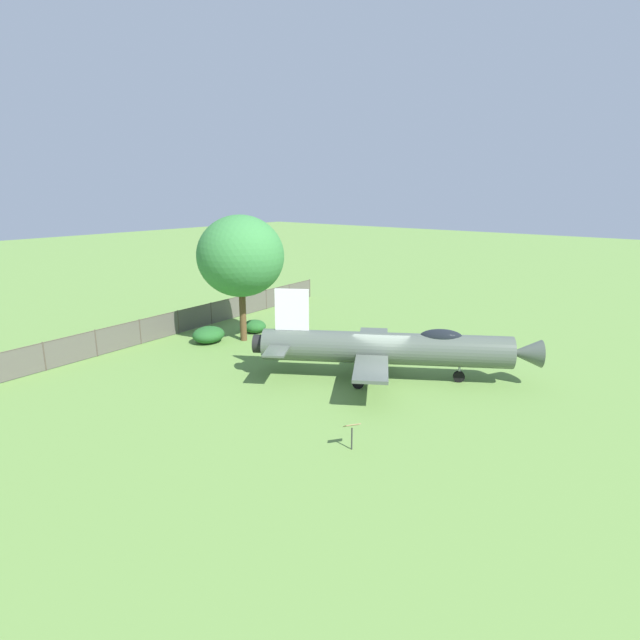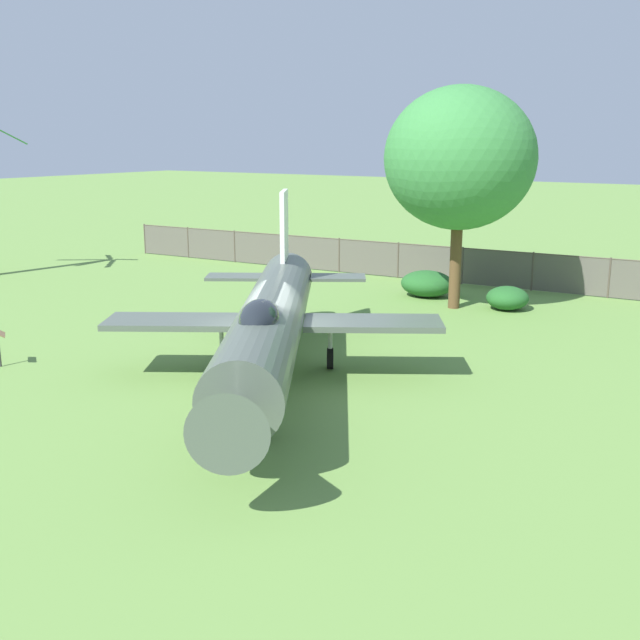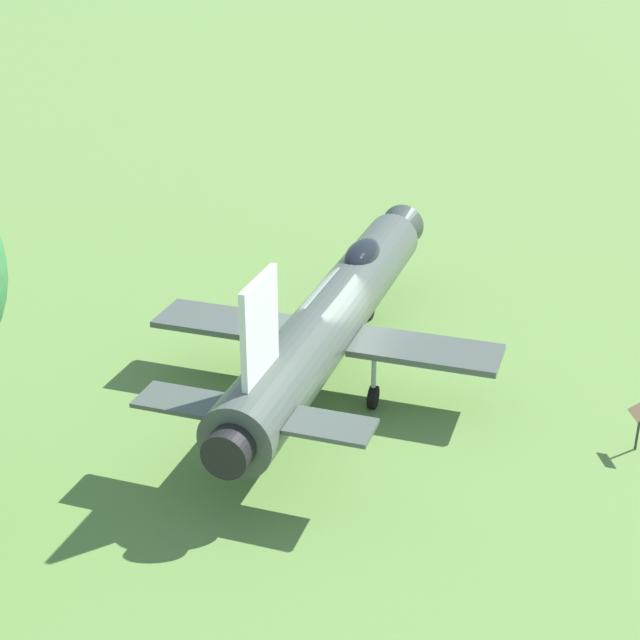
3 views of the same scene
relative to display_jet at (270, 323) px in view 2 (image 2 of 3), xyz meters
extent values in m
plane|color=#668E42|center=(-0.33, -0.20, -1.74)|extent=(200.00, 200.00, 0.00)
cylinder|color=#4C564C|center=(-0.33, -0.20, -0.04)|extent=(11.96, 8.16, 1.67)
cone|color=#4C564C|center=(5.73, 3.48, -0.04)|extent=(2.11, 2.05, 1.42)
cylinder|color=black|center=(-6.09, -3.70, -0.04)|extent=(1.03, 1.17, 1.00)
ellipsoid|color=black|center=(2.11, 1.28, 0.68)|extent=(2.35, 1.91, 0.84)
cube|color=white|center=(-4.55, -2.76, 1.91)|extent=(1.61, 1.05, 2.21)
cube|color=#4C564C|center=(-2.29, 1.77, -0.24)|extent=(3.33, 4.03, 0.16)
cube|color=#4C564C|center=(0.51, -2.85, -0.24)|extent=(3.33, 4.03, 0.16)
cube|color=#4C564C|center=(-5.89, -1.55, 0.13)|extent=(1.87, 2.11, 0.10)
cube|color=#4C564C|center=(-4.09, -4.51, 0.13)|extent=(1.87, 2.11, 0.10)
cylinder|color=#A5A8AD|center=(2.99, 1.82, -0.82)|extent=(0.12, 0.12, 1.24)
cylinder|color=black|center=(2.99, 1.82, -1.44)|extent=(0.61, 0.47, 0.60)
cylinder|color=#A5A8AD|center=(-2.24, 0.44, -0.82)|extent=(0.12, 0.12, 1.24)
cylinder|color=black|center=(-2.24, 0.44, -1.44)|extent=(0.61, 0.47, 0.60)
cylinder|color=#A5A8AD|center=(-0.65, -2.19, -0.82)|extent=(0.12, 0.12, 1.24)
cylinder|color=black|center=(-0.65, -2.19, -1.44)|extent=(0.61, 0.47, 0.60)
cylinder|color=brown|center=(-11.53, 0.24, 0.30)|extent=(0.44, 0.44, 4.09)
ellipsoid|color=#387F3D|center=(-11.53, 0.24, 3.90)|extent=(5.65, 5.58, 5.26)
cube|color=#235B26|center=(-7.06, -20.40, 4.91)|extent=(1.71, 1.47, 1.16)
cylinder|color=#4C4238|center=(-16.68, 4.81, -0.91)|extent=(0.08, 0.08, 1.67)
cylinder|color=#4C4238|center=(-16.50, 1.69, -0.91)|extent=(0.08, 0.08, 1.67)
cylinder|color=#4C4238|center=(-16.32, -1.42, -0.91)|extent=(0.08, 0.08, 1.67)
cylinder|color=#4C4238|center=(-16.15, -4.54, -0.91)|extent=(0.08, 0.08, 1.67)
cylinder|color=#4C4238|center=(-15.97, -7.65, -0.91)|extent=(0.08, 0.08, 1.67)
cylinder|color=#4C4238|center=(-15.80, -10.77, -0.91)|extent=(0.08, 0.08, 1.67)
cylinder|color=#4C4238|center=(-15.62, -13.88, -0.91)|extent=(0.08, 0.08, 1.67)
cylinder|color=#4C4238|center=(-15.44, -17.00, -0.91)|extent=(0.08, 0.08, 1.67)
cylinder|color=#4C4238|center=(-15.27, -20.11, -0.91)|extent=(0.08, 0.08, 1.67)
cylinder|color=#4C4238|center=(-16.24, -2.98, -0.12)|extent=(1.99, 34.27, 0.05)
cube|color=#59544C|center=(-16.24, -2.98, -0.91)|extent=(1.96, 34.27, 1.60)
ellipsoid|color=#235B26|center=(-12.35, 2.07, -1.29)|extent=(1.63, 1.59, 0.90)
ellipsoid|color=#235B26|center=(-12.95, -1.56, -1.21)|extent=(1.92, 2.20, 1.07)
camera|label=1|loc=(12.97, -22.61, 8.03)|focal=28.90mm
camera|label=2|loc=(15.18, 11.33, 4.62)|focal=42.47mm
camera|label=3|loc=(-15.05, -17.06, 10.25)|focal=52.66mm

